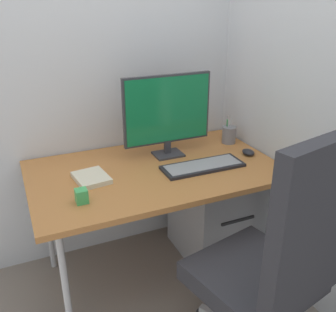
# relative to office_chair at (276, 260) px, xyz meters

# --- Properties ---
(ground_plane) EXTENTS (8.00, 8.00, 0.00)m
(ground_plane) POSITION_rel_office_chair_xyz_m (-0.24, 0.78, -0.58)
(ground_plane) COLOR slate
(wall_back) EXTENTS (2.35, 0.04, 2.80)m
(wall_back) POSITION_rel_office_chair_xyz_m (-0.24, 1.22, 0.82)
(wall_back) COLOR silver
(wall_back) RESTS_ON ground_plane
(wall_side_right) EXTENTS (0.04, 1.81, 2.80)m
(wall_side_right) POSITION_rel_office_chair_xyz_m (0.48, 0.64, 0.82)
(wall_side_right) COLOR silver
(wall_side_right) RESTS_ON ground_plane
(desk) EXTENTS (1.37, 0.83, 0.72)m
(desk) POSITION_rel_office_chair_xyz_m (-0.24, 0.78, 0.10)
(desk) COLOR #B27038
(desk) RESTS_ON ground_plane
(office_chair) EXTENTS (0.61, 0.62, 1.17)m
(office_chair) POSITION_rel_office_chair_xyz_m (0.00, 0.00, 0.00)
(office_chair) COLOR black
(office_chair) RESTS_ON ground_plane
(filing_cabinet) EXTENTS (0.45, 0.53, 0.55)m
(filing_cabinet) POSITION_rel_office_chair_xyz_m (0.20, 0.83, -0.30)
(filing_cabinet) COLOR #9EA0A5
(filing_cabinet) RESTS_ON ground_plane
(monitor) EXTENTS (0.54, 0.14, 0.48)m
(monitor) POSITION_rel_office_chair_xyz_m (-0.09, 0.93, 0.41)
(monitor) COLOR #333338
(monitor) RESTS_ON desk
(keyboard) EXTENTS (0.47, 0.18, 0.02)m
(keyboard) POSITION_rel_office_chair_xyz_m (0.01, 0.68, 0.15)
(keyboard) COLOR black
(keyboard) RESTS_ON desk
(mouse) EXTENTS (0.07, 0.09, 0.03)m
(mouse) POSITION_rel_office_chair_xyz_m (0.35, 0.73, 0.16)
(mouse) COLOR black
(mouse) RESTS_ON desk
(pen_holder) EXTENTS (0.09, 0.09, 0.18)m
(pen_holder) POSITION_rel_office_chair_xyz_m (0.35, 0.95, 0.20)
(pen_holder) COLOR slate
(pen_holder) RESTS_ON desk
(notebook) EXTENTS (0.18, 0.22, 0.03)m
(notebook) POSITION_rel_office_chair_xyz_m (-0.60, 0.78, 0.15)
(notebook) COLOR beige
(notebook) RESTS_ON desk
(desk_clamp_accessory) EXTENTS (0.06, 0.06, 0.07)m
(desk_clamp_accessory) POSITION_rel_office_chair_xyz_m (-0.69, 0.57, 0.17)
(desk_clamp_accessory) COLOR #3FAD59
(desk_clamp_accessory) RESTS_ON desk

